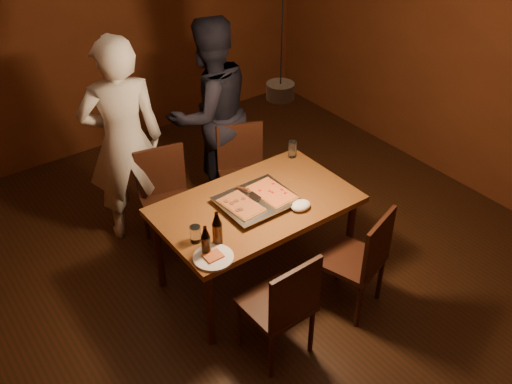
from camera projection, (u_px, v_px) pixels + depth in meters
room_shell at (279, 139)px, 3.78m from camera, size 6.00×6.00×6.00m
dining_table at (256, 211)px, 4.34m from camera, size 1.50×0.90×0.75m
chair_far_left at (165, 190)px, 4.81m from camera, size 0.50×0.50×0.49m
chair_far_right at (242, 164)px, 5.15m from camera, size 0.55×0.55×0.49m
chair_near_left at (284, 301)px, 3.76m from camera, size 0.43×0.43×0.49m
chair_near_right at (363, 253)px, 4.15m from camera, size 0.53×0.53×0.49m
pizza_tray at (257, 202)px, 4.27m from camera, size 0.55×0.45×0.05m
pizza_meat at (241, 205)px, 4.18m from camera, size 0.24×0.35×0.02m
pizza_cheese at (272, 192)px, 4.31m from camera, size 0.25×0.38×0.02m
spatula at (254, 196)px, 4.26m from camera, size 0.14×0.25×0.04m
beer_bottle_a at (206, 241)px, 3.76m from camera, size 0.06×0.06×0.23m
beer_bottle_b at (217, 228)px, 3.84m from camera, size 0.07×0.07×0.26m
water_glass_left at (195, 234)px, 3.90m from camera, size 0.08×0.08×0.12m
water_glass_right at (292, 149)px, 4.81m from camera, size 0.07×0.07×0.15m
plate_slice at (213, 257)px, 3.78m from camera, size 0.27×0.27×0.03m
napkin at (301, 205)px, 4.22m from camera, size 0.16×0.12×0.07m
diner_white at (124, 142)px, 4.70m from camera, size 0.77×0.61×1.84m
diner_dark at (210, 113)px, 5.20m from camera, size 0.89×0.71×1.78m
pendant_lamp at (280, 89)px, 3.58m from camera, size 0.18×0.18×1.10m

